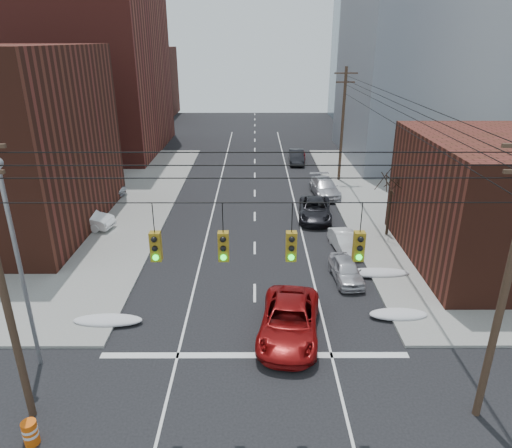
{
  "coord_description": "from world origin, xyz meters",
  "views": [
    {
      "loc": [
        0.03,
        -10.44,
        13.35
      ],
      "look_at": [
        0.08,
        15.0,
        3.0
      ],
      "focal_mm": 32.0,
      "sensor_mm": 36.0,
      "label": 1
    }
  ],
  "objects_px": {
    "parked_car_f": "(296,157)",
    "lot_car_b": "(98,188)",
    "red_pickup": "(289,321)",
    "parked_car_b": "(345,242)",
    "lot_car_d": "(53,203)",
    "parked_car_c": "(315,209)",
    "construction_barrel": "(30,432)",
    "parked_car_e": "(298,156)",
    "parked_car_a": "(346,270)",
    "lot_car_a": "(83,218)",
    "lot_car_c": "(44,206)",
    "parked_car_d": "(325,187)"
  },
  "relations": [
    {
      "from": "parked_car_e",
      "to": "lot_car_a",
      "type": "relative_size",
      "value": 0.89
    },
    {
      "from": "parked_car_b",
      "to": "construction_barrel",
      "type": "distance_m",
      "value": 21.21
    },
    {
      "from": "parked_car_a",
      "to": "parked_car_c",
      "type": "height_order",
      "value": "parked_car_c"
    },
    {
      "from": "lot_car_d",
      "to": "construction_barrel",
      "type": "relative_size",
      "value": 4.75
    },
    {
      "from": "parked_car_e",
      "to": "red_pickup",
      "type": "bearing_deg",
      "value": -88.92
    },
    {
      "from": "parked_car_a",
      "to": "parked_car_b",
      "type": "bearing_deg",
      "value": 76.63
    },
    {
      "from": "red_pickup",
      "to": "lot_car_b",
      "type": "height_order",
      "value": "red_pickup"
    },
    {
      "from": "parked_car_c",
      "to": "construction_barrel",
      "type": "relative_size",
      "value": 5.74
    },
    {
      "from": "parked_car_a",
      "to": "lot_car_d",
      "type": "bearing_deg",
      "value": 148.82
    },
    {
      "from": "parked_car_d",
      "to": "construction_barrel",
      "type": "height_order",
      "value": "parked_car_d"
    },
    {
      "from": "parked_car_f",
      "to": "lot_car_b",
      "type": "height_order",
      "value": "lot_car_b"
    },
    {
      "from": "parked_car_b",
      "to": "lot_car_d",
      "type": "height_order",
      "value": "lot_car_d"
    },
    {
      "from": "parked_car_c",
      "to": "construction_barrel",
      "type": "distance_m",
      "value": 25.31
    },
    {
      "from": "parked_car_d",
      "to": "lot_car_a",
      "type": "xyz_separation_m",
      "value": [
        -19.25,
        -8.1,
        0.14
      ]
    },
    {
      "from": "red_pickup",
      "to": "parked_car_f",
      "type": "xyz_separation_m",
      "value": [
        3.14,
        33.02,
        -0.06
      ]
    },
    {
      "from": "parked_car_a",
      "to": "lot_car_a",
      "type": "distance_m",
      "value": 19.85
    },
    {
      "from": "parked_car_e",
      "to": "parked_car_d",
      "type": "bearing_deg",
      "value": -77.06
    },
    {
      "from": "lot_car_c",
      "to": "parked_car_b",
      "type": "bearing_deg",
      "value": -97.52
    },
    {
      "from": "parked_car_f",
      "to": "lot_car_b",
      "type": "xyz_separation_m",
      "value": [
        -18.99,
        -12.07,
        0.09
      ]
    },
    {
      "from": "red_pickup",
      "to": "lot_car_c",
      "type": "xyz_separation_m",
      "value": [
        -18.72,
        16.33,
        -0.01
      ]
    },
    {
      "from": "parked_car_c",
      "to": "parked_car_f",
      "type": "bearing_deg",
      "value": 95.77
    },
    {
      "from": "parked_car_d",
      "to": "parked_car_f",
      "type": "xyz_separation_m",
      "value": [
        -1.6,
        11.64,
        0.0
      ]
    },
    {
      "from": "parked_car_d",
      "to": "lot_car_d",
      "type": "height_order",
      "value": "lot_car_d"
    },
    {
      "from": "lot_car_c",
      "to": "construction_barrel",
      "type": "xyz_separation_m",
      "value": [
        9.15,
        -22.65,
        -0.33
      ]
    },
    {
      "from": "parked_car_e",
      "to": "lot_car_b",
      "type": "relative_size",
      "value": 0.8
    },
    {
      "from": "parked_car_e",
      "to": "lot_car_d",
      "type": "bearing_deg",
      "value": -134.63
    },
    {
      "from": "red_pickup",
      "to": "lot_car_d",
      "type": "distance_m",
      "value": 24.61
    },
    {
      "from": "parked_car_c",
      "to": "parked_car_e",
      "type": "xyz_separation_m",
      "value": [
        0.27,
        18.23,
        -0.06
      ]
    },
    {
      "from": "parked_car_f",
      "to": "construction_barrel",
      "type": "relative_size",
      "value": 4.94
    },
    {
      "from": "lot_car_a",
      "to": "construction_barrel",
      "type": "distance_m",
      "value": 20.22
    },
    {
      "from": "parked_car_f",
      "to": "lot_car_a",
      "type": "height_order",
      "value": "lot_car_a"
    },
    {
      "from": "parked_car_d",
      "to": "parked_car_b",
      "type": "bearing_deg",
      "value": -96.35
    },
    {
      "from": "parked_car_d",
      "to": "lot_car_a",
      "type": "height_order",
      "value": "lot_car_a"
    },
    {
      "from": "parked_car_d",
      "to": "construction_barrel",
      "type": "relative_size",
      "value": 5.59
    },
    {
      "from": "parked_car_a",
      "to": "lot_car_a",
      "type": "height_order",
      "value": "lot_car_a"
    },
    {
      "from": "parked_car_c",
      "to": "parked_car_e",
      "type": "bearing_deg",
      "value": 94.91
    },
    {
      "from": "parked_car_a",
      "to": "lot_car_c",
      "type": "bearing_deg",
      "value": 150.11
    },
    {
      "from": "parked_car_f",
      "to": "lot_car_c",
      "type": "bearing_deg",
      "value": -140.56
    },
    {
      "from": "lot_car_c",
      "to": "construction_barrel",
      "type": "distance_m",
      "value": 24.43
    },
    {
      "from": "red_pickup",
      "to": "parked_car_b",
      "type": "height_order",
      "value": "red_pickup"
    },
    {
      "from": "lot_car_b",
      "to": "lot_car_c",
      "type": "xyz_separation_m",
      "value": [
        -2.86,
        -4.62,
        -0.04
      ]
    },
    {
      "from": "red_pickup",
      "to": "construction_barrel",
      "type": "height_order",
      "value": "red_pickup"
    },
    {
      "from": "parked_car_f",
      "to": "construction_barrel",
      "type": "xyz_separation_m",
      "value": [
        -12.71,
        -39.34,
        -0.28
      ]
    },
    {
      "from": "parked_car_b",
      "to": "lot_car_b",
      "type": "height_order",
      "value": "lot_car_b"
    },
    {
      "from": "red_pickup",
      "to": "construction_barrel",
      "type": "xyz_separation_m",
      "value": [
        -9.57,
        -6.32,
        -0.34
      ]
    },
    {
      "from": "parked_car_d",
      "to": "parked_car_e",
      "type": "bearing_deg",
      "value": 91.32
    },
    {
      "from": "parked_car_e",
      "to": "lot_car_d",
      "type": "xyz_separation_m",
      "value": [
        -21.52,
        -17.14,
        0.22
      ]
    },
    {
      "from": "lot_car_d",
      "to": "lot_car_a",
      "type": "bearing_deg",
      "value": -134.92
    },
    {
      "from": "lot_car_c",
      "to": "construction_barrel",
      "type": "bearing_deg",
      "value": -149.34
    },
    {
      "from": "red_pickup",
      "to": "parked_car_f",
      "type": "height_order",
      "value": "red_pickup"
    }
  ]
}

